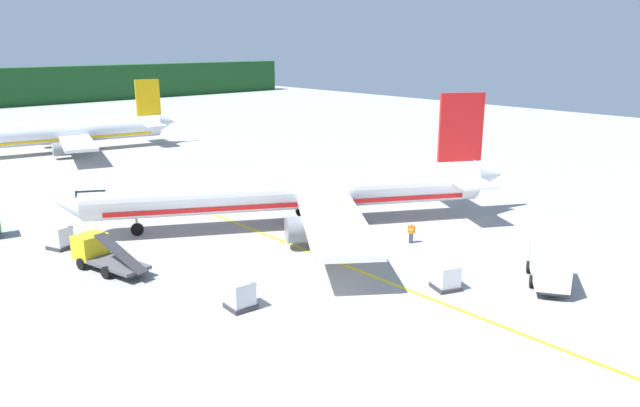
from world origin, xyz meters
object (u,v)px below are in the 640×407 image
airliner_foreground (296,190)px  cargo_container_near (446,277)px  cargo_container_mid (241,295)px  crew_loader_left (411,231)px  crew_marshaller (332,252)px  airliner_mid_apron (58,133)px  service_truck_catering (101,253)px  cargo_container_far (60,237)px  service_truck_baggage (549,263)px

airliner_foreground → cargo_container_near: (-1.76, -18.22, -2.51)m
cargo_container_mid → crew_loader_left: cargo_container_mid is taller
cargo_container_near → crew_marshaller: 9.10m
airliner_mid_apron → service_truck_catering: size_ratio=5.11×
airliner_foreground → crew_loader_left: size_ratio=21.54×
cargo_container_mid → cargo_container_far: cargo_container_far is taller
service_truck_catering → cargo_container_far: service_truck_catering is taller
service_truck_baggage → airliner_foreground: bearing=100.4°
airliner_foreground → crew_marshaller: bearing=-114.9°
service_truck_baggage → cargo_container_far: (-22.74, 30.68, -0.69)m
airliner_mid_apron → service_truck_catering: (-14.66, -51.52, -1.85)m
airliner_foreground → crew_loader_left: bearing=-69.2°
airliner_mid_apron → cargo_container_near: bearing=-88.8°
airliner_mid_apron → cargo_container_far: (-15.38, -44.94, -2.07)m
cargo_container_mid → crew_loader_left: size_ratio=1.13×
airliner_mid_apron → airliner_foreground: bearing=-86.5°
airliner_foreground → cargo_container_mid: 18.22m
crew_marshaller → crew_loader_left: bearing=-6.1°
service_truck_baggage → cargo_container_mid: (-18.21, 11.24, -0.70)m
service_truck_catering → crew_marshaller: size_ratio=4.47×
cargo_container_far → crew_loader_left: 29.18m
cargo_container_far → crew_loader_left: bearing=-39.4°
airliner_foreground → cargo_container_near: 18.48m
cargo_container_mid → cargo_container_far: bearing=103.1°
airliner_foreground → cargo_container_far: 20.43m
service_truck_catering → airliner_foreground: bearing=-4.9°
cargo_container_near → crew_marshaller: size_ratio=1.34×
cargo_container_near → crew_loader_left: (5.72, 7.81, 0.16)m
cargo_container_mid → cargo_container_near: bearing=-29.3°
airliner_foreground → crew_loader_left: airliner_foreground is taller
cargo_container_far → crew_marshaller: (14.17, -17.63, 0.00)m
service_truck_catering → cargo_container_far: 6.63m
service_truck_baggage → cargo_container_near: service_truck_baggage is taller
airliner_mid_apron → service_truck_catering: airliner_mid_apron is taller
service_truck_catering → cargo_container_far: (-0.72, 6.59, -0.21)m
airliner_foreground → cargo_container_mid: (-14.06, -11.33, -2.46)m
crew_marshaller → crew_loader_left: size_ratio=0.92×
cargo_container_far → crew_marshaller: size_ratio=1.36×
cargo_container_far → crew_marshaller: bearing=-51.2°
service_truck_baggage → cargo_container_near: 7.38m
cargo_container_mid → crew_marshaller: size_ratio=1.22×
cargo_container_near → cargo_container_mid: cargo_container_mid is taller
crew_marshaller → service_truck_baggage: bearing=-56.7°
service_truck_baggage → cargo_container_far: bearing=126.5°
service_truck_baggage → crew_marshaller: 15.63m
airliner_mid_apron → cargo_container_far: airliner_mid_apron is taller
service_truck_catering → crew_loader_left: 24.88m
cargo_container_mid → crew_marshaller: (9.64, 1.81, 0.02)m
service_truck_catering → cargo_container_near: service_truck_catering is taller
airliner_foreground → service_truck_catering: 18.07m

